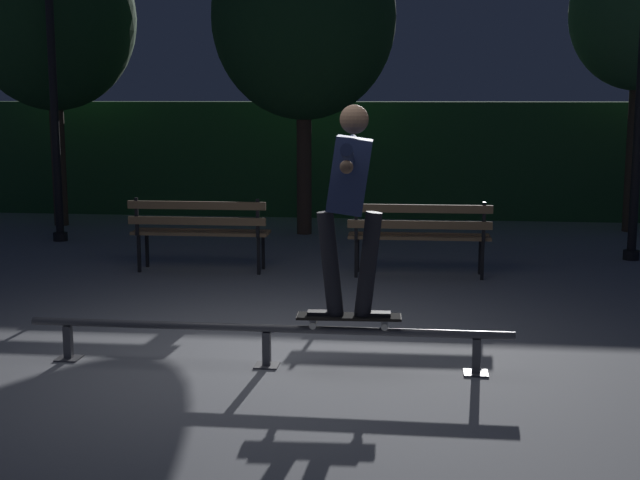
{
  "coord_description": "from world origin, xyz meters",
  "views": [
    {
      "loc": [
        1.17,
        -6.63,
        2.03
      ],
      "look_at": [
        0.31,
        0.55,
        0.85
      ],
      "focal_mm": 49.58,
      "sensor_mm": 36.0,
      "label": 1
    }
  ],
  "objects": [
    {
      "name": "grind_rail",
      "position": [
        -0.0,
        -0.25,
        0.25
      ],
      "size": [
        3.7,
        0.18,
        0.33
      ],
      "color": "#47474C",
      "rests_on": "ground"
    },
    {
      "name": "hedge_backdrop",
      "position": [
        0.0,
        8.59,
        0.97
      ],
      "size": [
        24.0,
        1.2,
        1.93
      ],
      "primitive_type": "cube",
      "color": "#234C28",
      "rests_on": "ground"
    },
    {
      "name": "ground_plane",
      "position": [
        0.0,
        0.0,
        0.0
      ],
      "size": [
        90.0,
        90.0,
        0.0
      ],
      "primitive_type": "plane",
      "color": "slate"
    },
    {
      "name": "park_bench_left_center",
      "position": [
        1.12,
        3.24,
        0.54
      ],
      "size": [
        1.61,
        0.45,
        0.88
      ],
      "color": "black",
      "rests_on": "ground"
    },
    {
      "name": "skateboarder",
      "position": [
        0.63,
        -0.25,
        1.34
      ],
      "size": [
        0.62,
        1.41,
        1.56
      ],
      "color": "black",
      "rests_on": "skateboard"
    },
    {
      "name": "lamp_post_left",
      "position": [
        -3.95,
        5.2,
        2.48
      ],
      "size": [
        0.32,
        0.32,
        3.9
      ],
      "color": "black",
      "rests_on": "ground"
    },
    {
      "name": "skateboard",
      "position": [
        0.63,
        -0.25,
        0.4
      ],
      "size": [
        0.79,
        0.24,
        0.09
      ],
      "color": "black",
      "rests_on": "grind_rail"
    },
    {
      "name": "tree_behind_benches",
      "position": [
        -0.6,
        6.26,
        3.13
      ],
      "size": [
        2.65,
        2.65,
        4.6
      ],
      "color": "#3D2D23",
      "rests_on": "ground"
    },
    {
      "name": "tree_far_left",
      "position": [
        -4.56,
        6.68,
        3.2
      ],
      "size": [
        2.56,
        2.56,
        4.62
      ],
      "color": "#3D2D23",
      "rests_on": "ground"
    },
    {
      "name": "park_bench_leftmost",
      "position": [
        -1.41,
        3.24,
        0.54
      ],
      "size": [
        1.61,
        0.45,
        0.88
      ],
      "color": "black",
      "rests_on": "ground"
    }
  ]
}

